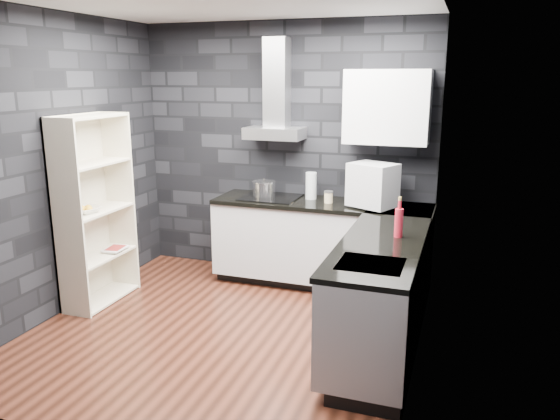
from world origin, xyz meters
The scene contains 27 objects.
ground centered at (0.00, 0.00, 0.00)m, with size 3.20×3.20×0.00m, color #472015.
wall_back centered at (0.00, 1.62, 1.35)m, with size 3.20×0.05×2.70m, color black.
wall_front centered at (0.00, -1.62, 1.35)m, with size 3.20×0.05×2.70m, color black.
wall_left centered at (-1.62, 0.00, 1.35)m, with size 0.05×3.20×2.70m, color black.
wall_right centered at (1.62, 0.00, 1.35)m, with size 0.05×3.20×2.70m, color black.
toekick_back centered at (0.50, 1.34, 0.05)m, with size 2.18×0.50×0.10m, color black.
toekick_right centered at (1.34, 0.10, 0.05)m, with size 0.50×1.78×0.10m, color black.
counter_back_cab centered at (0.50, 1.30, 0.48)m, with size 2.20×0.60×0.76m, color silver.
counter_right_cab centered at (1.30, 0.10, 0.48)m, with size 0.60×1.80×0.76m, color silver.
counter_back_top centered at (0.50, 1.29, 0.88)m, with size 2.20×0.62×0.04m, color black.
counter_right_top centered at (1.29, 0.10, 0.88)m, with size 0.62×1.80×0.04m, color black.
counter_corner_top centered at (1.30, 1.30, 0.88)m, with size 0.62×0.62×0.04m, color black.
hood_body centered at (-0.05, 1.43, 1.56)m, with size 0.60×0.34×0.12m, color #BBBBC0.
hood_chimney centered at (-0.05, 1.50, 2.07)m, with size 0.24×0.20×0.90m, color #BBBBC0.
upper_cabinet centered at (1.10, 1.43, 1.85)m, with size 0.80×0.35×0.70m, color silver.
cooktop centered at (-0.05, 1.30, 0.91)m, with size 0.58×0.50×0.01m, color black.
sink_rim centered at (1.30, -0.40, 0.89)m, with size 0.44×0.40×0.01m, color #BBBBC0.
pot centered at (-0.14, 1.33, 0.98)m, with size 0.24×0.24×0.14m, color silver.
glass_vase centered at (0.36, 1.39, 1.04)m, with size 0.11×0.11×0.28m, color silver.
storage_jar centered at (0.58, 1.28, 0.95)m, with size 0.09×0.09×0.10m, color #C8B285.
utensil_crock centered at (0.86, 1.25, 0.97)m, with size 0.11×0.11×0.14m, color silver.
appliance_garage centered at (1.03, 1.21, 1.12)m, with size 0.41×0.32×0.41m, color #B7B8BE.
red_bottle centered at (1.39, 0.30, 1.01)m, with size 0.07×0.07×0.23m, color #B11B2B.
bookshelf centered at (-1.42, 0.22, 0.90)m, with size 0.34×0.80×1.80m, color beige.
fruit_bowl centered at (-1.42, 0.10, 0.94)m, with size 0.24×0.24×0.06m, color silver.
book_red centered at (-1.43, 0.39, 0.57)m, with size 0.15×0.02×0.20m, color maroon.
book_second centered at (-1.44, 0.39, 0.59)m, with size 0.18×0.02×0.25m, color #B2B2B2.
Camera 1 is at (1.87, -3.92, 2.14)m, focal length 35.00 mm.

